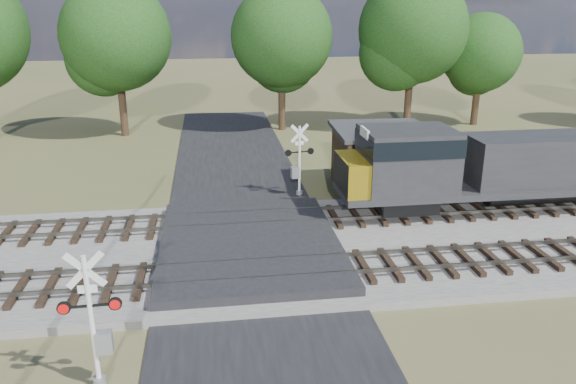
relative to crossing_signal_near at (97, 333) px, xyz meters
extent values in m
plane|color=#47502A|center=(4.45, 7.10, -1.62)|extent=(160.00, 160.00, 0.00)
cube|color=gray|center=(14.45, 7.60, -1.47)|extent=(140.00, 10.00, 0.30)
cube|color=black|center=(4.45, 7.10, -1.58)|extent=(7.00, 60.00, 0.08)
cube|color=#262628|center=(4.45, 7.60, -1.31)|extent=(7.00, 9.00, 0.62)
cube|color=black|center=(6.45, 5.10, -1.23)|extent=(44.00, 2.60, 0.18)
cube|color=#5C584F|center=(14.45, 4.38, -1.07)|extent=(140.00, 0.08, 0.15)
cube|color=#5C584F|center=(14.45, 5.82, -1.07)|extent=(140.00, 0.08, 0.15)
cube|color=black|center=(6.45, 10.10, -1.23)|extent=(44.00, 2.60, 0.18)
cube|color=#5C584F|center=(14.45, 9.38, -1.07)|extent=(140.00, 0.08, 0.15)
cube|color=#5C584F|center=(14.45, 10.82, -1.07)|extent=(140.00, 0.08, 0.15)
cylinder|color=silver|center=(-0.08, 0.00, 0.27)|extent=(0.13, 0.13, 3.78)
cylinder|color=gray|center=(-0.08, 0.00, -1.48)|extent=(0.34, 0.34, 0.28)
cube|color=silver|center=(-0.08, 0.00, 1.78)|extent=(0.99, 0.07, 0.99)
cube|color=silver|center=(-0.08, 0.00, 1.78)|extent=(0.99, 0.07, 0.99)
cube|color=silver|center=(-0.08, 0.00, 1.26)|extent=(0.47, 0.04, 0.21)
cube|color=black|center=(-0.08, 0.00, 0.79)|extent=(1.51, 0.10, 0.06)
cylinder|color=red|center=(-0.69, -0.02, 0.79)|extent=(0.34, 0.11, 0.34)
cylinder|color=red|center=(0.53, 0.02, 0.79)|extent=(0.34, 0.11, 0.34)
cube|color=gray|center=(0.16, 0.00, -0.30)|extent=(0.43, 0.30, 0.61)
cylinder|color=silver|center=(7.51, 14.21, 0.22)|extent=(0.13, 0.13, 3.68)
cylinder|color=gray|center=(7.51, 14.21, -1.48)|extent=(0.33, 0.33, 0.28)
cube|color=silver|center=(7.51, 14.21, 1.69)|extent=(0.95, 0.21, 0.96)
cube|color=silver|center=(7.51, 14.21, 1.69)|extent=(0.95, 0.21, 0.96)
cube|color=silver|center=(7.51, 14.21, 1.19)|extent=(0.46, 0.11, 0.20)
cube|color=black|center=(7.51, 14.21, 0.73)|extent=(1.46, 0.32, 0.06)
cylinder|color=red|center=(8.10, 14.32, 0.73)|extent=(0.34, 0.15, 0.33)
cylinder|color=red|center=(6.92, 14.11, 0.73)|extent=(0.34, 0.15, 0.33)
cube|color=gray|center=(7.28, 14.17, -0.33)|extent=(0.46, 0.35, 0.60)
cube|color=#3E241A|center=(11.91, 14.65, -0.06)|extent=(4.63, 4.63, 3.12)
cube|color=#313134|center=(11.91, 14.65, 1.61)|extent=(5.10, 5.10, 0.22)
cylinder|color=black|center=(-3.20, 29.56, 1.15)|extent=(0.56, 0.56, 5.54)
sphere|color=#143310|center=(-3.20, 29.56, 5.58)|extent=(7.75, 7.75, 7.75)
cylinder|color=black|center=(8.68, 29.97, 1.08)|extent=(0.56, 0.56, 5.41)
sphere|color=#143310|center=(8.68, 29.97, 5.41)|extent=(7.57, 7.57, 7.57)
cylinder|color=black|center=(18.46, 28.97, 1.28)|extent=(0.56, 0.56, 5.80)
sphere|color=#143310|center=(18.46, 28.97, 5.92)|extent=(8.12, 8.12, 8.12)
cylinder|color=black|center=(24.36, 29.58, 0.57)|extent=(0.56, 0.56, 4.39)
sphere|color=#143310|center=(24.36, 29.58, 4.08)|extent=(6.14, 6.14, 6.14)
camera|label=1|loc=(3.09, -12.85, 8.00)|focal=35.00mm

